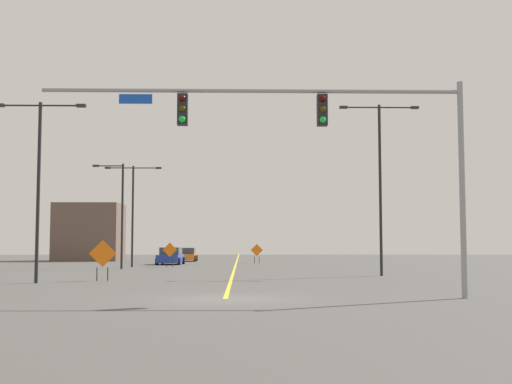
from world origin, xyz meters
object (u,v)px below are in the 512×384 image
at_px(construction_sign_right_shoulder, 103,255).
at_px(car_orange_distant, 186,255).
at_px(street_lamp_far_left, 133,206).
at_px(construction_sign_median_near, 170,251).
at_px(street_lamp_near_right, 380,174).
at_px(street_lamp_far_right, 120,210).
at_px(construction_sign_left_lane, 257,251).
at_px(street_lamp_mid_right, 39,174).
at_px(car_blue_near, 171,256).
at_px(traffic_signal_assembly, 321,130).

relative_size(construction_sign_right_shoulder, car_orange_distant, 0.50).
bearing_deg(street_lamp_far_left, construction_sign_median_near, -9.22).
bearing_deg(street_lamp_near_right, car_orange_distant, 112.75).
height_order(street_lamp_far_right, car_orange_distant, street_lamp_far_right).
xyz_separation_m(street_lamp_far_right, construction_sign_left_lane, (10.20, 14.05, -3.11)).
relative_size(construction_sign_median_near, car_orange_distant, 0.48).
xyz_separation_m(street_lamp_far_left, construction_sign_right_shoulder, (1.80, -19.72, -3.53)).
relative_size(street_lamp_mid_right, construction_sign_median_near, 4.40).
distance_m(construction_sign_left_lane, car_blue_near, 8.35).
height_order(construction_sign_right_shoulder, car_orange_distant, construction_sign_right_shoulder).
bearing_deg(traffic_signal_assembly, street_lamp_far_right, 113.45).
height_order(car_blue_near, car_orange_distant, car_blue_near).
bearing_deg(construction_sign_median_near, construction_sign_left_lane, 56.02).
xyz_separation_m(traffic_signal_assembly, construction_sign_right_shoulder, (-9.40, 10.85, -4.32)).
xyz_separation_m(street_lamp_far_left, street_lamp_near_right, (16.41, -14.96, 0.95)).
height_order(street_lamp_near_right, car_blue_near, street_lamp_near_right).
distance_m(traffic_signal_assembly, street_lamp_far_right, 28.78).
xyz_separation_m(street_lamp_near_right, car_blue_near, (-14.09, 21.45, -5.03)).
relative_size(traffic_signal_assembly, street_lamp_near_right, 1.44).
xyz_separation_m(street_lamp_mid_right, street_lamp_near_right, (17.23, 6.65, 0.73)).
xyz_separation_m(street_lamp_far_left, construction_sign_median_near, (2.99, -0.48, -3.56)).
bearing_deg(street_lamp_mid_right, street_lamp_far_left, 87.82).
xyz_separation_m(street_lamp_near_right, car_orange_distant, (-13.63, 32.50, -5.07)).
bearing_deg(car_blue_near, street_lamp_far_left, -109.66).
distance_m(street_lamp_mid_right, construction_sign_right_shoulder, 4.95).
relative_size(traffic_signal_assembly, car_orange_distant, 3.53).
bearing_deg(car_blue_near, street_lamp_near_right, -56.71).
bearing_deg(street_lamp_far_right, street_lamp_near_right, -32.88).
distance_m(construction_sign_median_near, construction_sign_right_shoulder, 19.28).
bearing_deg(street_lamp_far_left, street_lamp_mid_right, -92.18).
height_order(street_lamp_near_right, construction_sign_left_lane, street_lamp_near_right).
xyz_separation_m(street_lamp_far_right, construction_sign_right_shoulder, (2.04, -15.53, -3.00)).
xyz_separation_m(street_lamp_far_left, car_blue_near, (2.32, 6.49, -4.07)).
bearing_deg(construction_sign_median_near, car_orange_distant, 90.67).
relative_size(street_lamp_far_left, construction_sign_right_shoulder, 4.00).
xyz_separation_m(street_lamp_far_right, street_lamp_near_right, (16.65, -10.76, 1.48)).
bearing_deg(construction_sign_left_lane, street_lamp_near_right, -75.43).
xyz_separation_m(street_lamp_far_left, construction_sign_left_lane, (9.96, 9.85, -3.64)).
height_order(street_lamp_mid_right, car_orange_distant, street_lamp_mid_right).
distance_m(street_lamp_near_right, car_orange_distant, 35.60).
height_order(street_lamp_far_right, car_blue_near, street_lamp_far_right).
xyz_separation_m(street_lamp_far_right, car_blue_near, (2.57, 10.69, -3.54)).
height_order(street_lamp_mid_right, street_lamp_far_left, street_lamp_mid_right).
distance_m(street_lamp_near_right, construction_sign_left_lane, 26.05).
bearing_deg(traffic_signal_assembly, car_orange_distant, 99.92).
height_order(street_lamp_far_left, construction_sign_left_lane, street_lamp_far_left).
bearing_deg(construction_sign_left_lane, street_lamp_mid_right, -108.91).
distance_m(traffic_signal_assembly, car_blue_near, 38.42).
relative_size(construction_sign_median_near, car_blue_near, 0.43).
bearing_deg(street_lamp_mid_right, construction_sign_right_shoulder, 35.77).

